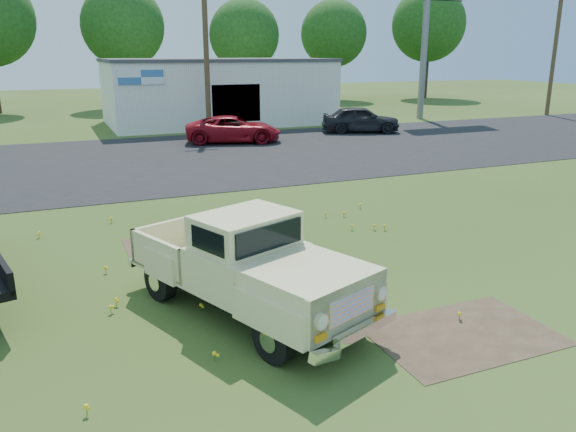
% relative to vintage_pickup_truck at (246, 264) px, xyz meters
% --- Properties ---
extents(ground, '(140.00, 140.00, 0.00)m').
position_rel_vintage_pickup_truck_xyz_m(ground, '(1.53, 0.81, -0.93)').
color(ground, '#334817').
rests_on(ground, ground).
extents(asphalt_lot, '(90.00, 14.00, 0.02)m').
position_rel_vintage_pickup_truck_xyz_m(asphalt_lot, '(1.53, 15.81, -0.93)').
color(asphalt_lot, black).
rests_on(asphalt_lot, ground).
extents(dirt_patch_a, '(3.00, 2.00, 0.01)m').
position_rel_vintage_pickup_truck_xyz_m(dirt_patch_a, '(3.03, -2.19, -0.93)').
color(dirt_patch_a, '#443424').
rests_on(dirt_patch_a, ground).
extents(dirt_patch_b, '(2.20, 1.60, 0.01)m').
position_rel_vintage_pickup_truck_xyz_m(dirt_patch_b, '(-0.47, 4.31, -0.93)').
color(dirt_patch_b, '#443424').
rests_on(dirt_patch_b, ground).
extents(commercial_building, '(14.20, 8.20, 4.15)m').
position_rel_vintage_pickup_truck_xyz_m(commercial_building, '(7.53, 27.80, 1.17)').
color(commercial_building, silver).
rests_on(commercial_building, ground).
extents(utility_pole_mid, '(1.60, 0.30, 9.00)m').
position_rel_vintage_pickup_truck_xyz_m(utility_pole_mid, '(5.53, 22.81, 3.67)').
color(utility_pole_mid, '#43311F').
rests_on(utility_pole_mid, ground).
extents(utility_pole_east, '(1.60, 0.30, 9.00)m').
position_rel_vintage_pickup_truck_xyz_m(utility_pole_east, '(31.53, 22.81, 3.67)').
color(utility_pole_east, '#43311F').
rests_on(utility_pole_east, ground).
extents(treeline_d, '(6.72, 6.72, 10.00)m').
position_rel_vintage_pickup_truck_xyz_m(treeline_d, '(3.53, 41.31, 5.69)').
color(treeline_d, '#342518').
rests_on(treeline_d, ground).
extents(treeline_e, '(6.08, 6.08, 9.04)m').
position_rel_vintage_pickup_truck_xyz_m(treeline_e, '(13.53, 39.81, 5.05)').
color(treeline_e, '#342518').
rests_on(treeline_e, ground).
extents(treeline_f, '(6.40, 6.40, 9.52)m').
position_rel_vintage_pickup_truck_xyz_m(treeline_f, '(23.53, 42.31, 5.37)').
color(treeline_f, '#342518').
rests_on(treeline_f, ground).
extents(treeline_g, '(7.36, 7.36, 10.95)m').
position_rel_vintage_pickup_truck_xyz_m(treeline_g, '(33.53, 40.81, 6.32)').
color(treeline_g, '#342518').
rests_on(treeline_g, ground).
extents(vintage_pickup_truck, '(3.73, 5.49, 1.86)m').
position_rel_vintage_pickup_truck_xyz_m(vintage_pickup_truck, '(0.00, 0.00, 0.00)').
color(vintage_pickup_truck, beige).
rests_on(vintage_pickup_truck, ground).
extents(red_pickup, '(5.33, 3.53, 1.36)m').
position_rel_vintage_pickup_truck_xyz_m(red_pickup, '(5.84, 19.17, -0.25)').
color(red_pickup, maroon).
rests_on(red_pickup, ground).
extents(dark_sedan, '(4.82, 3.35, 1.53)m').
position_rel_vintage_pickup_truck_xyz_m(dark_sedan, '(13.84, 19.94, -0.17)').
color(dark_sedan, black).
rests_on(dark_sedan, ground).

